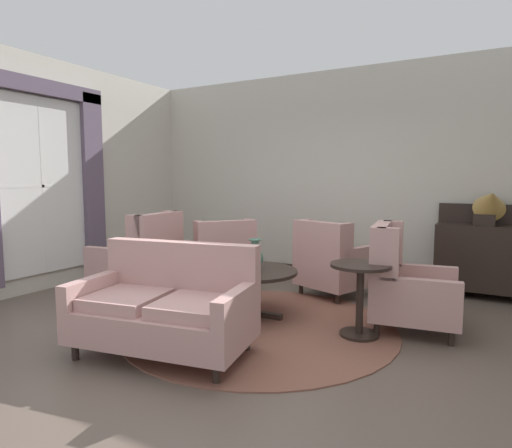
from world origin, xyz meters
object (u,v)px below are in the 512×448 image
Objects in this scene: settee at (166,308)px; gramophone at (490,204)px; armchair_foreground_right at (141,263)px; sideboard at (482,257)px; porcelain_vase at (255,256)px; armchair_beside_settee at (220,260)px; armchair_near_sideboard at (332,263)px; coffee_table at (251,277)px; side_table at (360,293)px; armchair_far_left at (405,285)px.

settee is 4.02m from gramophone.
sideboard reaches higher than armchair_foreground_right.
armchair_beside_settee reaches higher than porcelain_vase.
armchair_beside_settee is (-1.41, -0.44, -0.01)m from armchair_near_sideboard.
side_table is at bearing -1.72° from coffee_table.
settee is 2.14m from armchair_beside_settee.
settee is (-0.15, -1.21, -0.04)m from coffee_table.
settee is 2.32m from armchair_far_left.
porcelain_vase is (0.02, 0.05, 0.22)m from coffee_table.
porcelain_vase is 2.95m from gramophone.
armchair_near_sideboard is (-1.03, 0.82, -0.02)m from armchair_far_left.
side_table is at bearing -4.30° from porcelain_vase.
porcelain_vase is 1.20m from side_table.
armchair_foreground_right is 0.92× the size of sideboard.
gramophone is (2.18, 1.90, 0.54)m from porcelain_vase.
armchair_far_left is 1.88× the size of gramophone.
armchair_far_left reaches higher than armchair_beside_settee.
sideboard is (2.15, 2.05, 0.09)m from coffee_table.
armchair_far_left reaches higher than coffee_table.
armchair_far_left is (1.67, 1.62, 0.04)m from settee.
armchair_near_sideboard is at bearing 68.14° from porcelain_vase.
armchair_beside_settee is 2.12× the size of gramophone.
armchair_near_sideboard is 1.48m from armchair_beside_settee.
sideboard is at bearing 118.66° from gramophone.
side_table is 2.30m from sideboard.
coffee_table is 3.00× the size of porcelain_vase.
armchair_near_sideboard is (0.63, 2.43, 0.03)m from settee.
coffee_table is at bearing -138.42° from gramophone.
armchair_near_sideboard is 0.96× the size of armchair_foreground_right.
armchair_foreground_right is at bearing -176.21° from porcelain_vase.
armchair_beside_settee is at bearing -157.60° from sideboard.
armchair_near_sideboard is at bearing 146.27° from armchair_beside_settee.
gramophone is (0.05, -0.09, 0.67)m from sideboard.
side_table is (1.18, -0.09, -0.23)m from porcelain_vase.
armchair_foreground_right is at bearing -151.81° from gramophone.
porcelain_vase is 0.32× the size of armchair_near_sideboard.
side_table is (-0.33, -0.44, -0.01)m from armchair_far_left.
porcelain_vase is 0.28× the size of sideboard.
gramophone is (1.01, 1.99, 0.76)m from side_table.
coffee_table is 1.54m from armchair_foreground_right.
side_table is (2.73, 0.01, -0.02)m from armchair_foreground_right.
sideboard is (0.63, 1.64, 0.08)m from armchair_far_left.
armchair_far_left is at bearing 162.39° from armchair_near_sideboard.
gramophone is (2.20, 1.95, 0.76)m from coffee_table.
sideboard is 0.68m from gramophone.
coffee_table is 1.42× the size of side_table.
gramophone is at bearing 41.58° from coffee_table.
armchair_beside_settee is at bearing 158.94° from side_table.
armchair_beside_settee reaches higher than settee.
armchair_far_left is at bearing 53.64° from side_table.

